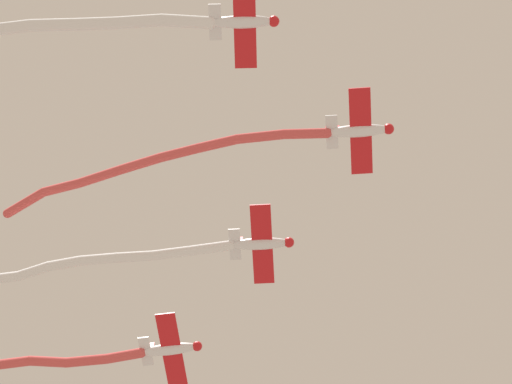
{
  "coord_description": "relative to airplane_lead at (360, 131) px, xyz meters",
  "views": [
    {
      "loc": [
        22.79,
        16.44,
        7.74
      ],
      "look_at": [
        -1.76,
        -8.77,
        85.6
      ],
      "focal_mm": 80.88,
      "sensor_mm": 36.0,
      "label": 1
    }
  ],
  "objects": [
    {
      "name": "smoke_trail_left_wing",
      "position": [
        6.4,
        -20.73,
        -0.55
      ],
      "size": [
        12.27,
        15.98,
        1.81
      ],
      "color": "white"
    },
    {
      "name": "airplane_slot",
      "position": [
        -2.59,
        -23.07,
        -0.3
      ],
      "size": [
        6.19,
        5.46,
        1.69
      ],
      "rotation": [
        0.0,
        0.0,
        2.24
      ],
      "color": "white"
    },
    {
      "name": "airplane_lead",
      "position": [
        0.0,
        0.0,
        0.0
      ],
      "size": [
        6.0,
        5.61,
        1.69
      ],
      "rotation": [
        0.0,
        0.0,
        2.3
      ],
      "color": "white"
    },
    {
      "name": "smoke_trail_right_wing",
      "position": [
        21.02,
        -10.18,
        1.42
      ],
      "size": [
        15.88,
        18.06,
        3.31
      ],
      "color": "white"
    },
    {
      "name": "airplane_right_wing",
      "position": [
        11.61,
        -0.08,
        0.3
      ],
      "size": [
        5.84,
        5.78,
        1.69
      ],
      "rotation": [
        0.0,
        0.0,
        2.35
      ],
      "color": "white"
    },
    {
      "name": "smoke_trail_lead",
      "position": [
        8.28,
        -13.04,
        2.31
      ],
      "size": [
        12.64,
        24.16,
        5.29
      ],
      "color": "#DB4C4C"
    },
    {
      "name": "airplane_left_wing",
      "position": [
        -1.3,
        -11.54,
        0.0
      ],
      "size": [
        5.95,
        5.67,
        1.69
      ],
      "rotation": [
        0.0,
        0.0,
        2.32
      ],
      "color": "white"
    }
  ]
}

